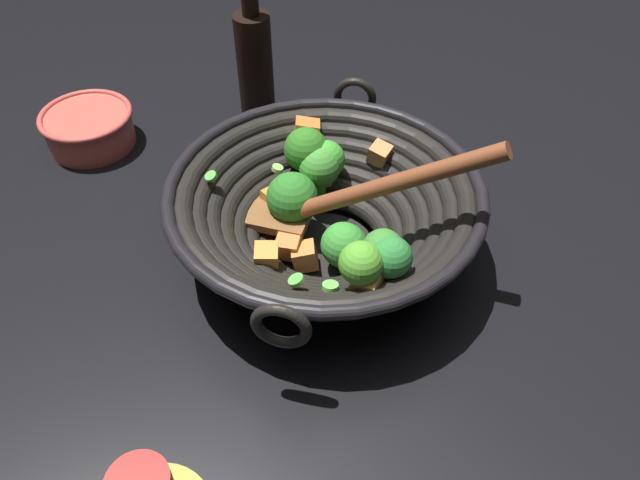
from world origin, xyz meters
The scene contains 4 objects.
ground_plane centered at (0.00, 0.00, 0.00)m, with size 4.00×4.00×0.00m, color black.
wok centered at (0.00, 0.00, 0.07)m, with size 0.34×0.36×0.19m.
soy_sauce_bottle centered at (-0.24, 0.18, 0.08)m, with size 0.05×0.05×0.20m.
prep_bowl centered at (-0.38, -0.01, 0.03)m, with size 0.12×0.12×0.05m.
Camera 1 is at (0.28, -0.41, 0.52)m, focal length 35.09 mm.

